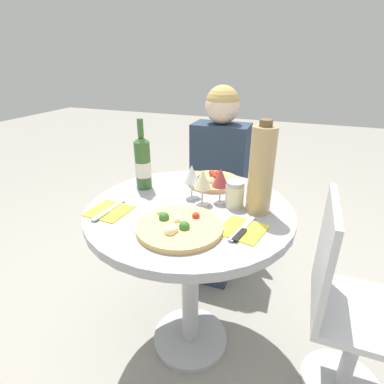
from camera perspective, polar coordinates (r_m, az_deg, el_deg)
ground_plane at (r=1.73m, az=-0.32°, el=-26.17°), size 12.00×12.00×0.00m
dining_table at (r=1.30m, az=-0.39°, el=-8.32°), size 0.85×0.85×0.77m
chair_behind_diner at (r=2.08m, az=5.53°, el=-1.57°), size 0.38×0.38×0.87m
seated_diner at (r=1.91m, az=4.60°, el=0.12°), size 0.34×0.42×1.19m
chair_empty_side at (r=1.40m, az=27.23°, el=-19.31°), size 0.38×0.38×0.87m
pizza_large at (r=1.07m, az=-2.49°, el=-6.58°), size 0.31×0.31×0.05m
pizza_small_far at (r=1.46m, az=4.08°, el=2.23°), size 0.25×0.25×0.05m
wine_bottle at (r=1.38m, az=-9.35°, el=5.47°), size 0.07×0.07×0.32m
tall_carafe at (r=1.16m, az=13.05°, el=4.04°), size 0.09×0.09×0.36m
sugar_shaker at (r=1.22m, az=8.13°, el=-0.40°), size 0.08×0.08×0.11m
wine_glass_back_right at (r=1.23m, az=5.46°, el=2.64°), size 0.07×0.07×0.15m
wine_glass_center at (r=1.21m, az=2.01°, el=2.35°), size 0.07×0.07×0.15m
wine_glass_back_left at (r=1.27m, az=-0.05°, el=3.32°), size 0.07×0.07×0.15m
place_setting_left at (r=1.23m, az=-15.61°, el=-3.50°), size 0.16×0.19×0.01m
place_setting_right at (r=1.08m, az=9.51°, el=-7.08°), size 0.18×0.19×0.01m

